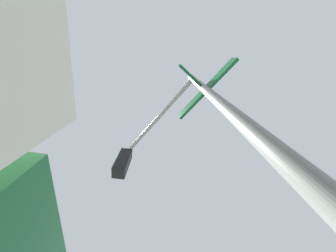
# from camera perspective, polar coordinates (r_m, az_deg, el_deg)

# --- Properties ---
(traffic_signal_near) EXTENTS (2.76, 1.95, 5.19)m
(traffic_signal_near) POSITION_cam_1_polar(r_m,az_deg,el_deg) (2.70, -4.87, -5.49)
(traffic_signal_near) COLOR slate
(traffic_signal_near) RESTS_ON ground_plane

